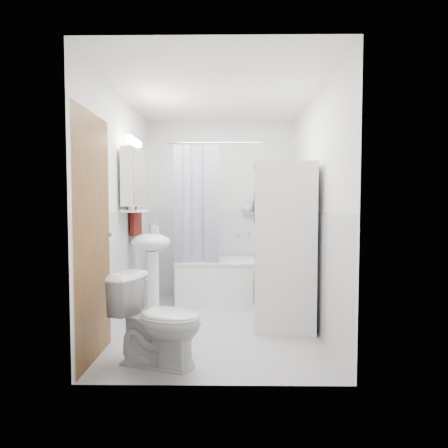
{
  "coord_description": "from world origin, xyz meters",
  "views": [
    {
      "loc": [
        0.1,
        -3.86,
        1.27
      ],
      "look_at": [
        0.06,
        0.15,
        1.06
      ],
      "focal_mm": 30.0,
      "sensor_mm": 36.0,
      "label": 1
    }
  ],
  "objects_px": {
    "bathtub": "(234,279)",
    "toilet": "(158,320)",
    "sink": "(151,255)",
    "washer_dryer": "(284,246)"
  },
  "relations": [
    {
      "from": "bathtub",
      "to": "toilet",
      "type": "distance_m",
      "value": 1.98
    },
    {
      "from": "bathtub",
      "to": "toilet",
      "type": "relative_size",
      "value": 2.05
    },
    {
      "from": "bathtub",
      "to": "sink",
      "type": "xyz_separation_m",
      "value": [
        -0.94,
        -0.66,
        0.39
      ]
    },
    {
      "from": "sink",
      "to": "washer_dryer",
      "type": "bearing_deg",
      "value": -11.31
    },
    {
      "from": "bathtub",
      "to": "toilet",
      "type": "bearing_deg",
      "value": -108.68
    },
    {
      "from": "bathtub",
      "to": "washer_dryer",
      "type": "height_order",
      "value": "washer_dryer"
    },
    {
      "from": "sink",
      "to": "bathtub",
      "type": "bearing_deg",
      "value": 35.05
    },
    {
      "from": "toilet",
      "to": "bathtub",
      "type": "bearing_deg",
      "value": -1.48
    },
    {
      "from": "bathtub",
      "to": "toilet",
      "type": "height_order",
      "value": "toilet"
    },
    {
      "from": "washer_dryer",
      "to": "toilet",
      "type": "distance_m",
      "value": 1.54
    }
  ]
}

